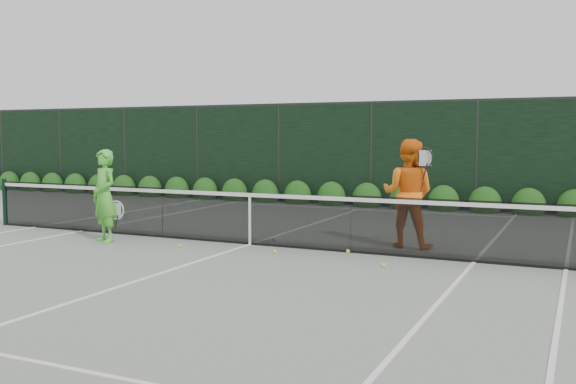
% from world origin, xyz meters
% --- Properties ---
extents(ground, '(80.00, 80.00, 0.00)m').
position_xyz_m(ground, '(0.00, 0.00, 0.00)').
color(ground, gray).
rests_on(ground, ground).
extents(tennis_net, '(12.90, 0.10, 1.07)m').
position_xyz_m(tennis_net, '(-0.02, 0.00, 0.53)').
color(tennis_net, black).
rests_on(tennis_net, ground).
extents(player_woman, '(0.77, 0.64, 1.79)m').
position_xyz_m(player_woman, '(-2.71, -0.89, 0.89)').
color(player_woman, '#55C83A').
rests_on(player_woman, ground).
extents(player_man, '(0.99, 0.77, 1.99)m').
position_xyz_m(player_man, '(2.77, 0.97, 1.00)').
color(player_man, orange).
rests_on(player_man, ground).
extents(court_lines, '(11.03, 23.83, 0.01)m').
position_xyz_m(court_lines, '(0.00, 0.00, 0.01)').
color(court_lines, white).
rests_on(court_lines, ground).
extents(windscreen_fence, '(32.00, 21.07, 3.06)m').
position_xyz_m(windscreen_fence, '(0.00, -2.71, 1.51)').
color(windscreen_fence, black).
rests_on(windscreen_fence, ground).
extents(hedge_row, '(31.66, 0.65, 0.94)m').
position_xyz_m(hedge_row, '(-0.00, 7.15, 0.23)').
color(hedge_row, '#15380F').
rests_on(hedge_row, ground).
extents(tennis_balls, '(4.00, 1.64, 0.07)m').
position_xyz_m(tennis_balls, '(0.97, -0.38, 0.03)').
color(tennis_balls, yellow).
rests_on(tennis_balls, ground).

